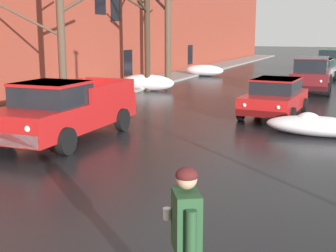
% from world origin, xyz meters
% --- Properties ---
extents(left_sidewalk_slab, '(2.46, 80.00, 0.14)m').
position_xyz_m(left_sidewalk_slab, '(-6.51, 18.00, 0.07)').
color(left_sidewalk_slab, gray).
rests_on(left_sidewalk_slab, ground).
extents(brick_townhouse_facade, '(0.63, 80.00, 8.99)m').
position_xyz_m(brick_townhouse_facade, '(-8.24, 18.01, 4.49)').
color(brick_townhouse_facade, brown).
rests_on(brick_townhouse_facade, ground).
extents(snow_bank_near_corner_left, '(2.98, 0.95, 0.87)m').
position_xyz_m(snow_bank_near_corner_left, '(-5.13, 19.03, 0.41)').
color(snow_bank_near_corner_left, white).
rests_on(snow_bank_near_corner_left, ground).
extents(snow_bank_along_left_kerb, '(3.10, 1.13, 0.70)m').
position_xyz_m(snow_bank_along_left_kerb, '(4.38, 10.98, 0.31)').
color(snow_bank_along_left_kerb, white).
rests_on(snow_bank_along_left_kerb, ground).
extents(snow_bank_mid_block_left, '(2.77, 1.30, 0.80)m').
position_xyz_m(snow_bank_mid_block_left, '(-5.03, 28.23, 0.39)').
color(snow_bank_mid_block_left, white).
rests_on(snow_bank_mid_block_left, ground).
extents(bare_tree_second_along_sidewalk, '(3.96, 2.29, 5.84)m').
position_xyz_m(bare_tree_second_along_sidewalk, '(-4.95, 11.30, 3.07)').
color(bare_tree_second_along_sidewalk, '#4C3D2D').
rests_on(bare_tree_second_along_sidewalk, ground).
extents(bare_tree_mid_block, '(2.04, 3.87, 6.77)m').
position_xyz_m(bare_tree_mid_block, '(-5.05, 18.80, 3.55)').
color(bare_tree_mid_block, '#382B1E').
rests_on(bare_tree_mid_block, ground).
extents(bare_tree_far_down_block, '(2.63, 3.46, 7.42)m').
position_xyz_m(bare_tree_far_down_block, '(-5.05, 21.58, 4.00)').
color(bare_tree_far_down_block, '#4C3D2D').
rests_on(bare_tree_far_down_block, ground).
extents(pickup_truck_red_approaching_near_lane, '(2.29, 5.39, 1.76)m').
position_xyz_m(pickup_truck_red_approaching_near_lane, '(-2.32, 7.57, 0.88)').
color(pickup_truck_red_approaching_near_lane, red).
rests_on(pickup_truck_red_approaching_near_lane, ground).
extents(sedan_red_parked_kerbside_close, '(2.13, 4.02, 1.42)m').
position_xyz_m(sedan_red_parked_kerbside_close, '(2.63, 13.73, 0.75)').
color(sedan_red_parked_kerbside_close, red).
rests_on(sedan_red_parked_kerbside_close, ground).
extents(suv_maroon_parked_kerbside_mid, '(2.16, 4.65, 1.82)m').
position_xyz_m(suv_maroon_parked_kerbside_mid, '(3.08, 21.67, 0.99)').
color(suv_maroon_parked_kerbside_mid, maroon).
rests_on(suv_maroon_parked_kerbside_mid, ground).
extents(sedan_grey_parked_far_down_block, '(2.00, 4.24, 1.42)m').
position_xyz_m(sedan_grey_parked_far_down_block, '(2.99, 27.45, 0.75)').
color(sedan_grey_parked_far_down_block, slate).
rests_on(sedan_grey_parked_far_down_block, ground).
extents(suv_green_queued_behind_truck, '(2.27, 4.65, 1.82)m').
position_xyz_m(suv_green_queued_behind_truck, '(3.03, 34.91, 0.99)').
color(suv_green_queued_behind_truck, '#1E5633').
rests_on(suv_green_queued_behind_truck, ground).
extents(pedestrian_with_coffee, '(0.52, 0.60, 1.76)m').
position_xyz_m(pedestrian_with_coffee, '(4.01, 0.74, 1.04)').
color(pedestrian_with_coffee, '#2D2D33').
rests_on(pedestrian_with_coffee, ground).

